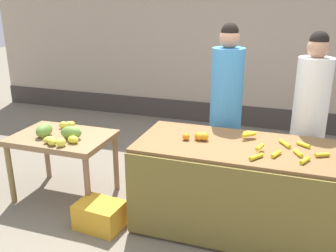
# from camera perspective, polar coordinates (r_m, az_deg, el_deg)

# --- Properties ---
(ground_plane) EXTENTS (24.00, 24.00, 0.00)m
(ground_plane) POSITION_cam_1_polar(r_m,az_deg,el_deg) (3.89, 3.69, -13.94)
(ground_plane) COLOR #756B5B
(market_wall_back) EXTENTS (9.70, 0.23, 3.57)m
(market_wall_back) POSITION_cam_1_polar(r_m,az_deg,el_deg) (6.42, 11.87, 15.41)
(market_wall_back) COLOR tan
(market_wall_back) RESTS_ON ground
(fruit_stall_counter) EXTENTS (1.90, 0.88, 0.86)m
(fruit_stall_counter) POSITION_cam_1_polar(r_m,az_deg,el_deg) (3.59, 10.77, -9.34)
(fruit_stall_counter) COLOR brown
(fruit_stall_counter) RESTS_ON ground
(side_table_wooden) EXTENTS (1.04, 0.73, 0.72)m
(side_table_wooden) POSITION_cam_1_polar(r_m,az_deg,el_deg) (4.17, -15.90, -2.59)
(side_table_wooden) COLOR olive
(side_table_wooden) RESTS_ON ground
(banana_bunch_pile) EXTENTS (0.76, 0.58, 0.07)m
(banana_bunch_pile) POSITION_cam_1_polar(r_m,az_deg,el_deg) (3.36, 16.73, -3.24)
(banana_bunch_pile) COLOR gold
(banana_bunch_pile) RESTS_ON fruit_stall_counter
(orange_pile) EXTENTS (0.24, 0.11, 0.08)m
(orange_pile) POSITION_cam_1_polar(r_m,az_deg,el_deg) (3.46, 4.66, -1.62)
(orange_pile) COLOR orange
(orange_pile) RESTS_ON fruit_stall_counter
(mango_papaya_pile) EXTENTS (0.52, 0.66, 0.14)m
(mango_papaya_pile) POSITION_cam_1_polar(r_m,az_deg,el_deg) (4.05, -16.48, -0.97)
(mango_papaya_pile) COLOR yellow
(mango_papaya_pile) RESTS_ON side_table_wooden
(vendor_woman_blue_shirt) EXTENTS (0.34, 0.34, 1.89)m
(vendor_woman_blue_shirt) POSITION_cam_1_polar(r_m,az_deg,el_deg) (4.06, 8.85, 2.20)
(vendor_woman_blue_shirt) COLOR #33333D
(vendor_woman_blue_shirt) RESTS_ON ground
(vendor_woman_white_shirt) EXTENTS (0.34, 0.34, 1.83)m
(vendor_woman_white_shirt) POSITION_cam_1_polar(r_m,az_deg,el_deg) (4.04, 20.81, 0.59)
(vendor_woman_white_shirt) COLOR #33333D
(vendor_woman_white_shirt) RESTS_ON ground
(produce_crate) EXTENTS (0.47, 0.36, 0.26)m
(produce_crate) POSITION_cam_1_polar(r_m,az_deg,el_deg) (3.74, -10.44, -13.33)
(produce_crate) COLOR gold
(produce_crate) RESTS_ON ground
(produce_sack) EXTENTS (0.37, 0.31, 0.48)m
(produce_sack) POSITION_cam_1_polar(r_m,az_deg,el_deg) (4.61, -2.05, -4.93)
(produce_sack) COLOR maroon
(produce_sack) RESTS_ON ground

